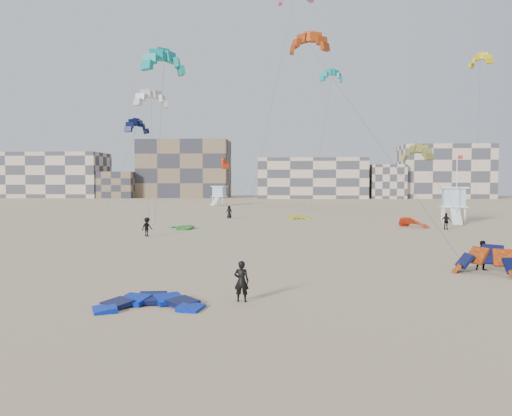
# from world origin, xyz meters

# --- Properties ---
(ground) EXTENTS (320.00, 320.00, 0.00)m
(ground) POSITION_xyz_m (0.00, 0.00, 0.00)
(ground) COLOR tan
(ground) RESTS_ON ground
(kite_ground_blue) EXTENTS (4.29, 4.46, 1.13)m
(kite_ground_blue) POSITION_xyz_m (-1.95, -3.65, 0.00)
(kite_ground_blue) COLOR #012CD0
(kite_ground_blue) RESTS_ON ground
(kite_ground_orange) EXTENTS (5.15, 5.14, 3.71)m
(kite_ground_orange) POSITION_xyz_m (13.99, 4.34, 0.00)
(kite_ground_orange) COLOR #ED4D0C
(kite_ground_orange) RESTS_ON ground
(kite_ground_green) EXTENTS (4.82, 4.72, 1.03)m
(kite_ground_green) POSITION_xyz_m (-7.92, 28.92, 0.00)
(kite_ground_green) COLOR #22811E
(kite_ground_green) RESTS_ON ground
(kite_ground_red_far) EXTENTS (5.00, 4.95, 3.30)m
(kite_ground_red_far) POSITION_xyz_m (16.82, 32.33, 0.00)
(kite_ground_red_far) COLOR red
(kite_ground_red_far) RESTS_ON ground
(kite_ground_yellow) EXTENTS (4.56, 4.69, 1.73)m
(kite_ground_yellow) POSITION_xyz_m (4.72, 43.16, 0.00)
(kite_ground_yellow) COLOR gold
(kite_ground_yellow) RESTS_ON ground
(kitesurfer_main) EXTENTS (0.65, 0.45, 1.70)m
(kitesurfer_main) POSITION_xyz_m (1.55, -2.42, 0.85)
(kitesurfer_main) COLOR black
(kitesurfer_main) RESTS_ON ground
(kitesurfer_b) EXTENTS (0.85, 0.68, 1.66)m
(kitesurfer_b) POSITION_xyz_m (14.24, 5.73, 0.83)
(kitesurfer_b) COLOR black
(kitesurfer_b) RESTS_ON ground
(kitesurfer_c) EXTENTS (1.17, 1.27, 1.72)m
(kitesurfer_c) POSITION_xyz_m (-9.39, 21.49, 0.86)
(kitesurfer_c) COLOR black
(kitesurfer_c) RESTS_ON ground
(kitesurfer_d) EXTENTS (1.04, 0.96, 1.71)m
(kitesurfer_d) POSITION_xyz_m (19.59, 29.93, 0.86)
(kitesurfer_d) COLOR black
(kitesurfer_d) RESTS_ON ground
(kitesurfer_e) EXTENTS (0.91, 0.66, 1.73)m
(kitesurfer_e) POSITION_xyz_m (-4.73, 44.26, 0.86)
(kitesurfer_e) COLOR black
(kitesurfer_e) RESTS_ON ground
(kitesurfer_f) EXTENTS (1.32, 1.68, 1.78)m
(kitesurfer_f) POSITION_xyz_m (27.52, 52.11, 0.89)
(kitesurfer_f) COLOR black
(kitesurfer_f) RESTS_ON ground
(kite_fly_teal_a) EXTENTS (5.36, 5.35, 15.37)m
(kite_fly_teal_a) POSITION_xyz_m (-7.31, 20.01, 15.05)
(kite_fly_teal_a) COLOR #13A8AD
(kite_fly_teal_a) RESTS_ON ground
(kite_fly_orange) EXTENTS (9.37, 23.69, 18.10)m
(kite_fly_orange) POSITION_xyz_m (5.19, 25.11, 17.81)
(kite_fly_orange) COLOR #ED4D0C
(kite_fly_orange) RESTS_ON ground
(kite_fly_grey) EXTENTS (5.45, 10.18, 14.96)m
(kite_fly_grey) POSITION_xyz_m (-12.85, 35.83, 14.61)
(kite_fly_grey) COLOR white
(kite_fly_grey) RESTS_ON ground
(kite_fly_olive) EXTENTS (6.81, 5.39, 8.55)m
(kite_fly_olive) POSITION_xyz_m (17.59, 34.32, 8.00)
(kite_fly_olive) COLOR olive
(kite_fly_olive) RESTS_ON ground
(kite_fly_yellow) EXTENTS (4.54, 5.92, 21.54)m
(kite_fly_yellow) POSITION_xyz_m (29.37, 48.35, 21.44)
(kite_fly_yellow) COLOR gold
(kite_fly_yellow) RESTS_ON ground
(kite_fly_navy) EXTENTS (5.96, 6.84, 13.36)m
(kite_fly_navy) POSITION_xyz_m (-19.14, 50.18, 12.96)
(kite_fly_navy) COLOR #09103C
(kite_fly_navy) RESTS_ON ground
(kite_fly_teal_b) EXTENTS (5.55, 4.39, 21.71)m
(kite_fly_teal_b) POSITION_xyz_m (10.03, 58.29, 21.64)
(kite_fly_teal_b) COLOR #13A8AD
(kite_fly_teal_b) RESTS_ON ground
(kite_fly_red) EXTENTS (7.01, 6.08, 8.47)m
(kite_fly_red) POSITION_xyz_m (-7.93, 64.15, 8.00)
(kite_fly_red) COLOR red
(kite_fly_red) RESTS_ON ground
(lifeguard_tower_near) EXTENTS (3.58, 6.21, 4.32)m
(lifeguard_tower_near) POSITION_xyz_m (23.08, 38.65, 2.14)
(lifeguard_tower_near) COLOR white
(lifeguard_tower_near) RESTS_ON ground
(lifeguard_tower_far) EXTENTS (3.48, 5.90, 4.07)m
(lifeguard_tower_far) POSITION_xyz_m (-11.41, 81.59, 2.02)
(lifeguard_tower_far) COLOR white
(lifeguard_tower_far) RESTS_ON ground
(flagpole) EXTENTS (0.67, 0.10, 8.27)m
(flagpole) POSITION_xyz_m (22.64, 36.29, 4.33)
(flagpole) COLOR white
(flagpole) RESTS_ON ground
(condo_west_a) EXTENTS (30.00, 15.00, 14.00)m
(condo_west_a) POSITION_xyz_m (-70.00, 130.00, 7.00)
(condo_west_a) COLOR #CCB296
(condo_west_a) RESTS_ON ground
(condo_west_b) EXTENTS (28.00, 14.00, 18.00)m
(condo_west_b) POSITION_xyz_m (-30.00, 134.00, 9.00)
(condo_west_b) COLOR #776048
(condo_west_b) RESTS_ON ground
(condo_mid) EXTENTS (32.00, 16.00, 12.00)m
(condo_mid) POSITION_xyz_m (10.00, 130.00, 6.00)
(condo_mid) COLOR #CCB296
(condo_mid) RESTS_ON ground
(condo_east) EXTENTS (26.00, 14.00, 16.00)m
(condo_east) POSITION_xyz_m (50.00, 132.00, 8.00)
(condo_east) COLOR #CCB296
(condo_east) RESTS_ON ground
(condo_fill_left) EXTENTS (12.00, 10.00, 8.00)m
(condo_fill_left) POSITION_xyz_m (-50.00, 128.00, 4.00)
(condo_fill_left) COLOR #776048
(condo_fill_left) RESTS_ON ground
(condo_fill_right) EXTENTS (10.00, 10.00, 10.00)m
(condo_fill_right) POSITION_xyz_m (32.00, 128.00, 5.00)
(condo_fill_right) COLOR #CCB296
(condo_fill_right) RESTS_ON ground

